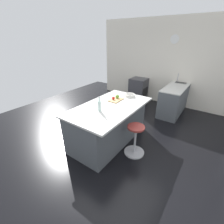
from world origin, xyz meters
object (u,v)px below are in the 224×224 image
(stool_by_window, at_px, (135,141))
(apple_green, at_px, (117,96))
(oven_range, at_px, (138,89))
(cutting_board, at_px, (116,100))
(apple_red, at_px, (113,98))
(fruit_bowl, at_px, (130,95))
(water_bottle, at_px, (100,106))
(kitchen_island, at_px, (109,123))

(stool_by_window, bearing_deg, apple_green, -123.12)
(oven_range, xyz_separation_m, cutting_board, (2.52, 0.61, 0.51))
(cutting_board, distance_m, apple_red, 0.08)
(oven_range, height_order, apple_red, apple_red)
(oven_range, distance_m, stool_by_window, 3.27)
(stool_by_window, distance_m, apple_red, 1.14)
(cutting_board, distance_m, fruit_bowl, 0.45)
(apple_red, xyz_separation_m, water_bottle, (0.66, 0.11, 0.07))
(oven_range, height_order, stool_by_window, oven_range)
(oven_range, xyz_separation_m, water_bottle, (3.22, 0.67, 0.62))
(water_bottle, bearing_deg, apple_green, -173.75)
(kitchen_island, relative_size, stool_by_window, 2.97)
(oven_range, distance_m, kitchen_island, 2.95)
(fruit_bowl, bearing_deg, apple_red, -23.37)
(oven_range, bearing_deg, apple_red, 12.37)
(water_bottle, relative_size, fruit_bowl, 1.27)
(cutting_board, bearing_deg, fruit_bowl, 160.32)
(oven_range, distance_m, cutting_board, 2.64)
(stool_by_window, distance_m, apple_green, 1.18)
(oven_range, relative_size, cutting_board, 2.41)
(kitchen_island, height_order, water_bottle, water_bottle)
(oven_range, xyz_separation_m, apple_red, (2.55, 0.56, 0.55))
(stool_by_window, bearing_deg, kitchen_island, -95.90)
(water_bottle, bearing_deg, oven_range, -168.15)
(water_bottle, bearing_deg, cutting_board, -174.56)
(kitchen_island, relative_size, cutting_board, 5.62)
(stool_by_window, bearing_deg, apple_red, -115.24)
(fruit_bowl, bearing_deg, cutting_board, -19.68)
(fruit_bowl, bearing_deg, oven_range, -160.11)
(kitchen_island, bearing_deg, apple_green, -172.21)
(oven_range, relative_size, water_bottle, 2.78)
(kitchen_island, bearing_deg, apple_red, -164.33)
(apple_red, distance_m, fruit_bowl, 0.50)
(fruit_bowl, bearing_deg, apple_green, -27.76)
(stool_by_window, xyz_separation_m, apple_red, (-0.40, -0.84, 0.66))
(kitchen_island, height_order, apple_green, apple_green)
(water_bottle, distance_m, fruit_bowl, 1.13)
(apple_green, distance_m, apple_red, 0.14)
(stool_by_window, relative_size, cutting_board, 1.89)
(stool_by_window, height_order, cutting_board, cutting_board)
(oven_range, height_order, apple_green, apple_green)
(kitchen_island, distance_m, stool_by_window, 0.77)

